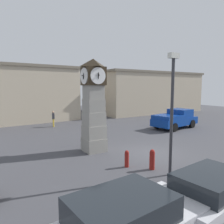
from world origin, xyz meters
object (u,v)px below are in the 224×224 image
(pickup_truck, at_px, (175,119))
(car_near_tower, at_px, (214,193))
(clock_tower, at_px, (94,106))
(street_lamp_near_road, at_px, (172,105))
(bollard_near_tower, at_px, (152,159))
(bollard_mid_row, at_px, (127,159))
(pedestrian_near_bench, at_px, (53,118))

(pickup_truck, bearing_deg, car_near_tower, -132.77)
(clock_tower, distance_m, street_lamp_near_road, 5.43)
(bollard_near_tower, relative_size, pickup_truck, 0.19)
(pickup_truck, xyz_separation_m, street_lamp_near_road, (-9.06, -8.07, 2.33))
(car_near_tower, relative_size, pickup_truck, 0.81)
(clock_tower, height_order, street_lamp_near_road, clock_tower)
(bollard_mid_row, xyz_separation_m, car_near_tower, (-0.07, -4.90, 0.31))
(car_near_tower, distance_m, pedestrian_near_bench, 18.13)
(clock_tower, xyz_separation_m, car_near_tower, (0.10, -8.29, -2.12))
(street_lamp_near_road, bearing_deg, bollard_mid_row, 121.34)
(bollard_near_tower, relative_size, car_near_tower, 0.24)
(bollard_mid_row, relative_size, pickup_truck, 0.16)
(car_near_tower, bearing_deg, street_lamp_near_road, 68.25)
(bollard_mid_row, relative_size, pedestrian_near_bench, 0.53)
(bollard_near_tower, bearing_deg, bollard_mid_row, 133.68)
(clock_tower, bearing_deg, street_lamp_near_road, -76.04)
(pickup_truck, bearing_deg, street_lamp_near_road, -138.30)
(car_near_tower, distance_m, street_lamp_near_road, 4.11)
(pedestrian_near_bench, bearing_deg, street_lamp_near_road, -86.11)
(car_near_tower, distance_m, pickup_truck, 15.12)
(bollard_mid_row, height_order, street_lamp_near_road, street_lamp_near_road)
(clock_tower, xyz_separation_m, street_lamp_near_road, (1.31, -5.26, 0.38))
(clock_tower, distance_m, car_near_tower, 8.56)
(car_near_tower, xyz_separation_m, pedestrian_near_bench, (0.18, 18.13, 0.18))
(clock_tower, relative_size, car_near_tower, 1.34)
(pedestrian_near_bench, bearing_deg, bollard_near_tower, -86.89)
(car_near_tower, bearing_deg, clock_tower, 90.69)
(bollard_mid_row, bearing_deg, car_near_tower, -90.78)
(pickup_truck, height_order, street_lamp_near_road, street_lamp_near_road)
(clock_tower, bearing_deg, pickup_truck, 15.18)
(pedestrian_near_bench, bearing_deg, bollard_mid_row, -90.49)
(clock_tower, xyz_separation_m, bollard_near_tower, (1.05, -4.31, -2.36))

